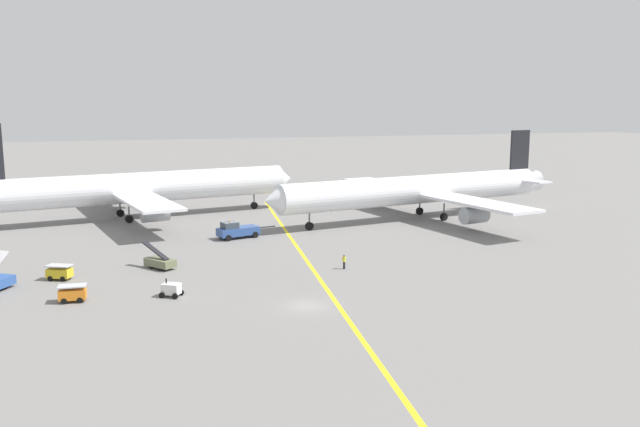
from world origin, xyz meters
name	(u,v)px	position (x,y,z in m)	size (l,w,h in m)	color
ground_plane	(307,306)	(0.00, 0.00, 0.00)	(600.00, 600.00, 0.00)	slate
taxiway_stripe	(318,277)	(4.24, 10.00, 0.00)	(0.50, 120.00, 0.01)	yellow
airliner_at_gate_left	(141,188)	(-13.31, 56.23, 5.28)	(56.23, 45.00, 16.67)	white
airliner_being_pushed	(418,190)	(31.87, 41.23, 5.01)	(56.13, 47.49, 14.74)	white
pushback_tug	(237,230)	(-0.72, 34.57, 1.19)	(9.31, 4.10, 2.82)	#2D4C8C
gse_gpu_cart_small	(171,289)	(-12.56, 7.26, 0.79)	(2.63, 2.46, 1.90)	silver
gse_baggage_cart_trailing	(72,293)	(-22.22, 8.47, 0.86)	(2.83, 1.76, 1.71)	orange
gse_baggage_cart_near_cluster	(59,272)	(-24.08, 17.76, 0.86)	(3.14, 2.57, 1.71)	gold
gse_belt_loader_portside	(160,262)	(-12.86, 19.63, 0.83)	(3.91, 4.70, 3.02)	#666B4C
ground_crew_ramp_agent_by_cones	(344,262)	(8.34, 12.69, 0.92)	(0.46, 0.36, 1.76)	black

